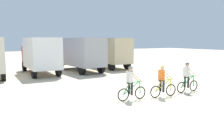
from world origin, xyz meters
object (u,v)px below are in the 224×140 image
Objects in this scene: box_truck_tan_camper at (108,51)px; cyclist_orange_shirt at (131,84)px; cyclist_cowboy_hat at (163,82)px; cyclist_near_camera at (187,78)px; box_truck_grey_hauler at (80,53)px; box_truck_avon_van at (40,54)px.

box_truck_tan_camper is 14.39m from cyclist_orange_shirt.
cyclist_near_camera is at bearing 4.63° from cyclist_cowboy_hat.
cyclist_orange_shirt is (-5.81, -13.12, -1.03)m from box_truck_tan_camper.
box_truck_grey_hauler is at bearing 99.75° from cyclist_near_camera.
box_truck_tan_camper is 3.79× the size of cyclist_orange_shirt.
box_truck_tan_camper is at bearing 82.16° from cyclist_near_camera.
cyclist_cowboy_hat is 1.00× the size of cyclist_near_camera.
box_truck_avon_van is at bearing 99.45° from cyclist_orange_shirt.
box_truck_grey_hauler is 4.09m from box_truck_tan_camper.
cyclist_cowboy_hat is at bearing -8.87° from cyclist_orange_shirt.
box_truck_tan_camper reaches higher than cyclist_orange_shirt.
cyclist_near_camera is (2.09, 0.17, 0.00)m from cyclist_cowboy_hat.
cyclist_near_camera is (5.98, -12.06, -1.03)m from box_truck_avon_van.
box_truck_tan_camper is 3.79× the size of cyclist_near_camera.
cyclist_orange_shirt is at bearing -113.89° from box_truck_tan_camper.
box_truck_tan_camper is at bearing 73.73° from cyclist_cowboy_hat.
box_truck_avon_van and box_truck_tan_camper have the same top height.
box_truck_grey_hauler is 12.00m from cyclist_orange_shirt.
box_truck_avon_van is 3.93m from box_truck_grey_hauler.
box_truck_avon_van is 0.98× the size of box_truck_grey_hauler.
cyclist_cowboy_hat is (3.88, -12.23, -1.03)m from box_truck_avon_van.
box_truck_tan_camper is (7.80, 1.19, 0.00)m from box_truck_avon_van.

